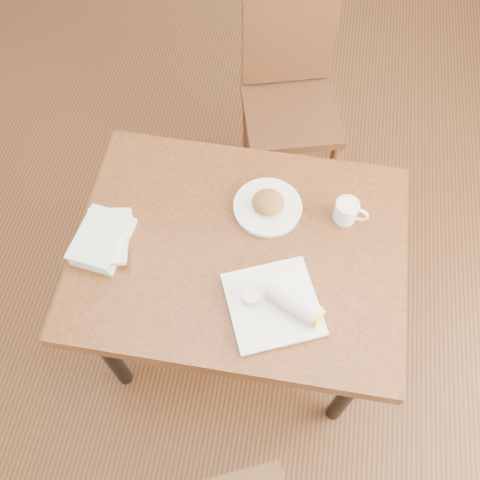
% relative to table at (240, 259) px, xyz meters
% --- Properties ---
extents(ground, '(4.00, 5.00, 0.01)m').
position_rel_table_xyz_m(ground, '(0.00, 0.00, -0.67)').
color(ground, '#472814').
rests_on(ground, ground).
extents(room_walls, '(4.02, 5.02, 2.80)m').
position_rel_table_xyz_m(room_walls, '(0.00, 0.00, 0.97)').
color(room_walls, silver).
rests_on(room_walls, ground).
extents(table, '(1.10, 0.83, 0.75)m').
position_rel_table_xyz_m(table, '(0.00, 0.00, 0.00)').
color(table, brown).
rests_on(table, ground).
extents(chair_far, '(0.52, 0.52, 0.95)m').
position_rel_table_xyz_m(chair_far, '(0.07, 0.94, -0.11)').
color(chair_far, '#452513').
rests_on(chair_far, ground).
extents(plate_scone, '(0.24, 0.24, 0.08)m').
position_rel_table_xyz_m(plate_scone, '(0.07, 0.16, 0.11)').
color(plate_scone, white).
rests_on(plate_scone, table).
extents(coffee_mug, '(0.12, 0.08, 0.08)m').
position_rel_table_xyz_m(coffee_mug, '(0.34, 0.17, 0.13)').
color(coffee_mug, white).
rests_on(coffee_mug, table).
extents(plate_burrito, '(0.36, 0.36, 0.09)m').
position_rel_table_xyz_m(plate_burrito, '(0.15, -0.19, 0.12)').
color(plate_burrito, white).
rests_on(plate_burrito, table).
extents(book_stack, '(0.19, 0.24, 0.06)m').
position_rel_table_xyz_m(book_stack, '(-0.45, -0.06, 0.12)').
color(book_stack, white).
rests_on(book_stack, table).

